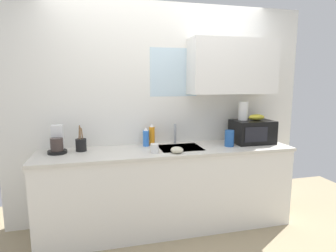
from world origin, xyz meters
The scene contains 13 objects.
kitchen_wall_assembly centered at (0.15, 0.31, 1.35)m, with size 3.52×0.42×2.50m.
counter_unit centered at (0.00, 0.00, 0.46)m, with size 2.75×0.63×0.90m.
sink_faucet centered at (0.14, 0.24, 1.02)m, with size 0.03×0.03×0.23m, color #B2B5BA.
microwave centered at (1.04, 0.05, 1.04)m, with size 0.46×0.35×0.27m.
banana_bunch centered at (1.09, 0.05, 1.20)m, with size 0.20×0.11×0.07m, color gold.
paper_towel_roll centered at (0.94, 0.10, 1.28)m, with size 0.11×0.11×0.22m, color white.
coffee_maker centered at (-1.14, 0.11, 1.00)m, with size 0.19×0.21×0.28m.
dish_soap_bottle_orange centered at (-0.14, 0.22, 1.02)m, with size 0.07×0.07×0.25m.
dish_soap_bottle_blue centered at (-0.21, 0.18, 1.00)m, with size 0.07×0.07×0.21m.
cereal_canister centered at (0.70, -0.05, 0.99)m, with size 0.10×0.10×0.18m, color #2659A5.
mug_white centered at (-0.18, -0.14, 0.95)m, with size 0.08×0.08×0.10m, color white.
utensil_crock centered at (-0.91, 0.12, 0.97)m, with size 0.11×0.11×0.27m.
small_bowl centered at (0.04, -0.20, 0.93)m, with size 0.13×0.13×0.07m, color beige.
Camera 1 is at (-0.71, -2.86, 1.62)m, focal length 29.80 mm.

